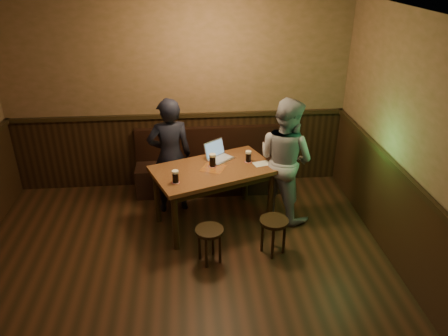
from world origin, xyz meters
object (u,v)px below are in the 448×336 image
object	(u,v)px
stool_right	(274,226)
pint_left	(175,177)
pub_table	(213,175)
pint_right	(248,156)
person_suit	(170,156)
bench	(210,170)
pint_mid	(212,160)
stool_left	(209,236)
laptop	(218,154)
person_grey	(285,159)

from	to	relation	value
stool_right	pint_left	size ratio (longest dim) A/B	2.89
pub_table	pint_right	bearing A→B (deg)	-4.01
pint_left	person_suit	distance (m)	0.75
bench	pint_mid	distance (m)	1.06
stool_left	pint_left	xyz separation A→B (m)	(-0.37, 0.49, 0.53)
pint_left	pint_mid	distance (m)	0.62
stool_left	pint_mid	size ratio (longest dim) A/B	2.57
stool_right	pint_right	world-z (taller)	pint_right
stool_left	person_suit	distance (m)	1.39
stool_right	laptop	size ratio (longest dim) A/B	1.09
stool_right	bench	bearing A→B (deg)	111.83
person_grey	stool_left	bearing A→B (deg)	92.36
stool_right	pint_left	xyz separation A→B (m)	(-1.15, 0.39, 0.52)
bench	stool_right	xyz separation A→B (m)	(0.67, -1.67, 0.06)
pint_mid	person_grey	size ratio (longest dim) A/B	0.10
stool_right	pint_mid	bearing A→B (deg)	130.46
stool_right	pint_right	distance (m)	1.04
bench	pint_mid	world-z (taller)	pint_mid
laptop	person_grey	bearing A→B (deg)	-50.60
bench	pint_left	bearing A→B (deg)	-110.42
person_suit	stool_right	bearing A→B (deg)	127.41
pub_table	stool_right	distance (m)	1.05
laptop	person_suit	distance (m)	0.65
stool_right	person_grey	bearing A→B (deg)	70.87
bench	stool_left	bearing A→B (deg)	-93.39
laptop	person_grey	distance (m)	0.90
person_grey	person_suit	bearing A→B (deg)	40.26
pint_left	stool_left	bearing A→B (deg)	-52.92
stool_right	person_grey	world-z (taller)	person_grey
laptop	person_suit	size ratio (longest dim) A/B	0.26
pint_right	stool_right	bearing A→B (deg)	-77.54
pub_table	pint_right	world-z (taller)	pint_right
pint_right	pint_left	bearing A→B (deg)	-152.53
pint_right	person_suit	size ratio (longest dim) A/B	0.10
stool_right	pint_left	world-z (taller)	pint_left
person_suit	pint_left	bearing A→B (deg)	86.34
pint_left	pint_right	world-z (taller)	pint_left
person_grey	pint_mid	bearing A→B (deg)	54.13
stool_right	pint_right	size ratio (longest dim) A/B	2.97
pub_table	pint_left	distance (m)	0.62
laptop	pint_left	bearing A→B (deg)	-170.96
pint_right	laptop	distance (m)	0.42
pint_right	person_grey	world-z (taller)	person_grey
pub_table	bench	bearing A→B (deg)	68.92
pint_left	person_grey	world-z (taller)	person_grey
laptop	person_grey	size ratio (longest dim) A/B	0.25
bench	laptop	world-z (taller)	laptop
bench	pint_mid	size ratio (longest dim) A/B	12.55
stool_right	person_grey	xyz separation A→B (m)	(0.29, 0.85, 0.47)
person_grey	stool_right	bearing A→B (deg)	121.48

